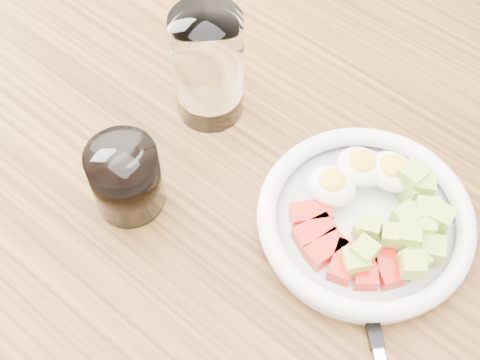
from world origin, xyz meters
name	(u,v)px	position (x,y,z in m)	size (l,w,h in m)	color
dining_table	(241,245)	(0.00, 0.00, 0.67)	(1.50, 0.90, 0.77)	brown
bowl	(367,217)	(0.12, 0.07, 0.79)	(0.23, 0.23, 0.06)	white
fork	(373,327)	(0.19, -0.03, 0.77)	(0.16, 0.16, 0.01)	black
water_glass	(208,67)	(-0.12, 0.08, 0.84)	(0.08, 0.08, 0.15)	white
coffee_glass	(126,179)	(-0.10, -0.07, 0.81)	(0.08, 0.08, 0.09)	white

